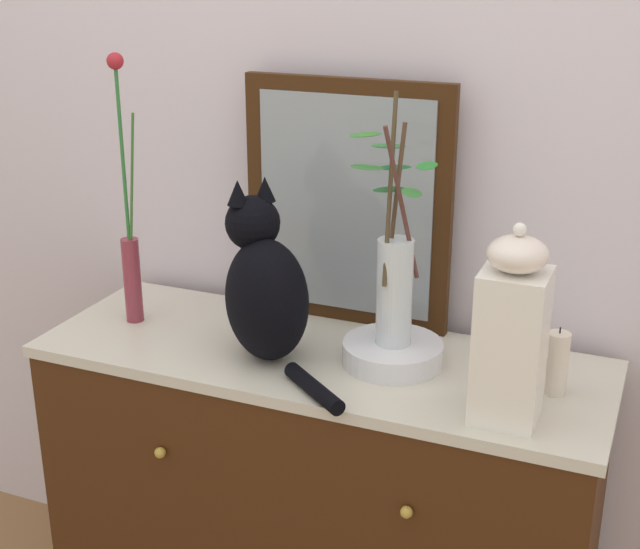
{
  "coord_description": "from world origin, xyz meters",
  "views": [
    {
      "loc": [
        0.66,
        -1.59,
        1.64
      ],
      "look_at": [
        0.0,
        0.0,
        1.0
      ],
      "focal_mm": 49.99,
      "sensor_mm": 36.0,
      "label": 1
    }
  ],
  "objects_px": {
    "mirror_leaning": "(347,204)",
    "vase_glass_clear": "(394,278)",
    "vase_slim_green": "(130,247)",
    "bowl_porcelain": "(393,353)",
    "sideboard": "(320,515)",
    "cat_sitting": "(265,288)",
    "candle_pillar": "(557,363)",
    "jar_lidded_porcelain": "(511,333)"
  },
  "relations": [
    {
      "from": "mirror_leaning",
      "to": "vase_glass_clear",
      "type": "relative_size",
      "value": 1.09
    },
    {
      "from": "vase_slim_green",
      "to": "bowl_porcelain",
      "type": "bearing_deg",
      "value": 1.33
    },
    {
      "from": "vase_slim_green",
      "to": "sideboard",
      "type": "bearing_deg",
      "value": -0.11
    },
    {
      "from": "mirror_leaning",
      "to": "vase_glass_clear",
      "type": "xyz_separation_m",
      "value": [
        0.17,
        -0.18,
        -0.09
      ]
    },
    {
      "from": "sideboard",
      "to": "bowl_porcelain",
      "type": "bearing_deg",
      "value": 5.59
    },
    {
      "from": "mirror_leaning",
      "to": "bowl_porcelain",
      "type": "relative_size",
      "value": 2.65
    },
    {
      "from": "sideboard",
      "to": "mirror_leaning",
      "type": "bearing_deg",
      "value": 95.1
    },
    {
      "from": "cat_sitting",
      "to": "candle_pillar",
      "type": "distance_m",
      "value": 0.6
    },
    {
      "from": "sideboard",
      "to": "vase_glass_clear",
      "type": "distance_m",
      "value": 0.62
    },
    {
      "from": "vase_glass_clear",
      "to": "sideboard",
      "type": "bearing_deg",
      "value": -174.45
    },
    {
      "from": "mirror_leaning",
      "to": "candle_pillar",
      "type": "distance_m",
      "value": 0.58
    },
    {
      "from": "sideboard",
      "to": "jar_lidded_porcelain",
      "type": "xyz_separation_m",
      "value": [
        0.42,
        -0.12,
        0.58
      ]
    },
    {
      "from": "sideboard",
      "to": "jar_lidded_porcelain",
      "type": "distance_m",
      "value": 0.73
    },
    {
      "from": "bowl_porcelain",
      "to": "jar_lidded_porcelain",
      "type": "height_order",
      "value": "jar_lidded_porcelain"
    },
    {
      "from": "sideboard",
      "to": "vase_glass_clear",
      "type": "relative_size",
      "value": 2.4
    },
    {
      "from": "vase_slim_green",
      "to": "vase_glass_clear",
      "type": "xyz_separation_m",
      "value": [
        0.62,
        0.01,
        0.01
      ]
    },
    {
      "from": "mirror_leaning",
      "to": "vase_slim_green",
      "type": "xyz_separation_m",
      "value": [
        -0.45,
        -0.19,
        -0.1
      ]
    },
    {
      "from": "candle_pillar",
      "to": "sideboard",
      "type": "bearing_deg",
      "value": -178.51
    },
    {
      "from": "sideboard",
      "to": "vase_glass_clear",
      "type": "xyz_separation_m",
      "value": [
        0.16,
        0.02,
        0.6
      ]
    },
    {
      "from": "mirror_leaning",
      "to": "vase_slim_green",
      "type": "height_order",
      "value": "vase_slim_green"
    },
    {
      "from": "mirror_leaning",
      "to": "jar_lidded_porcelain",
      "type": "height_order",
      "value": "mirror_leaning"
    },
    {
      "from": "vase_slim_green",
      "to": "candle_pillar",
      "type": "xyz_separation_m",
      "value": [
        0.95,
        0.01,
        -0.12
      ]
    },
    {
      "from": "bowl_porcelain",
      "to": "sideboard",
      "type": "bearing_deg",
      "value": -174.41
    },
    {
      "from": "vase_glass_clear",
      "to": "jar_lidded_porcelain",
      "type": "xyz_separation_m",
      "value": [
        0.26,
        -0.14,
        -0.02
      ]
    },
    {
      "from": "vase_glass_clear",
      "to": "vase_slim_green",
      "type": "bearing_deg",
      "value": -178.69
    },
    {
      "from": "cat_sitting",
      "to": "vase_glass_clear",
      "type": "xyz_separation_m",
      "value": [
        0.26,
        0.07,
        0.04
      ]
    },
    {
      "from": "vase_slim_green",
      "to": "bowl_porcelain",
      "type": "height_order",
      "value": "vase_slim_green"
    },
    {
      "from": "mirror_leaning",
      "to": "candle_pillar",
      "type": "xyz_separation_m",
      "value": [
        0.51,
        -0.18,
        -0.21
      ]
    },
    {
      "from": "sideboard",
      "to": "mirror_leaning",
      "type": "distance_m",
      "value": 0.71
    },
    {
      "from": "jar_lidded_porcelain",
      "to": "candle_pillar",
      "type": "xyz_separation_m",
      "value": [
        0.07,
        0.13,
        -0.11
      ]
    },
    {
      "from": "bowl_porcelain",
      "to": "vase_glass_clear",
      "type": "distance_m",
      "value": 0.17
    },
    {
      "from": "vase_slim_green",
      "to": "candle_pillar",
      "type": "height_order",
      "value": "vase_slim_green"
    },
    {
      "from": "sideboard",
      "to": "bowl_porcelain",
      "type": "distance_m",
      "value": 0.46
    },
    {
      "from": "jar_lidded_porcelain",
      "to": "candle_pillar",
      "type": "distance_m",
      "value": 0.18
    },
    {
      "from": "vase_slim_green",
      "to": "jar_lidded_porcelain",
      "type": "relative_size",
      "value": 1.62
    },
    {
      "from": "bowl_porcelain",
      "to": "jar_lidded_porcelain",
      "type": "bearing_deg",
      "value": -27.39
    },
    {
      "from": "bowl_porcelain",
      "to": "vase_glass_clear",
      "type": "bearing_deg",
      "value": -169.37
    },
    {
      "from": "bowl_porcelain",
      "to": "vase_slim_green",
      "type": "bearing_deg",
      "value": -178.67
    },
    {
      "from": "vase_slim_green",
      "to": "vase_glass_clear",
      "type": "distance_m",
      "value": 0.62
    },
    {
      "from": "bowl_porcelain",
      "to": "candle_pillar",
      "type": "distance_m",
      "value": 0.33
    },
    {
      "from": "vase_slim_green",
      "to": "vase_glass_clear",
      "type": "height_order",
      "value": "vase_slim_green"
    },
    {
      "from": "sideboard",
      "to": "candle_pillar",
      "type": "xyz_separation_m",
      "value": [
        0.49,
        0.01,
        0.47
      ]
    }
  ]
}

